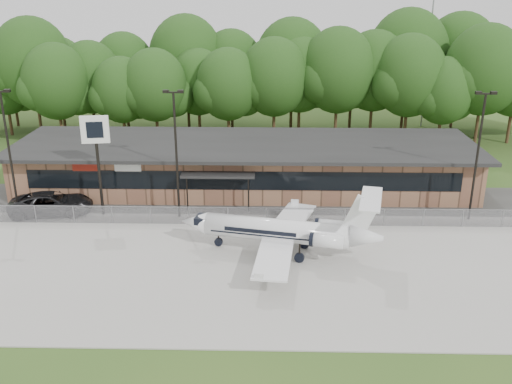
{
  "coord_description": "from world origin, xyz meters",
  "views": [
    {
      "loc": [
        2.16,
        -25.49,
        17.76
      ],
      "look_at": [
        1.25,
        12.0,
        3.89
      ],
      "focal_mm": 40.0,
      "sensor_mm": 36.0,
      "label": 1
    }
  ],
  "objects_px": {
    "business_jet": "(284,232)",
    "pole_sign": "(96,140)",
    "terminal": "(245,164)",
    "suv": "(51,203)"
  },
  "relations": [
    {
      "from": "business_jet",
      "to": "terminal",
      "type": "bearing_deg",
      "value": 115.18
    },
    {
      "from": "business_jet",
      "to": "pole_sign",
      "type": "relative_size",
      "value": 1.73
    },
    {
      "from": "suv",
      "to": "business_jet",
      "type": "bearing_deg",
      "value": -119.97
    },
    {
      "from": "suv",
      "to": "terminal",
      "type": "bearing_deg",
      "value": -75.49
    },
    {
      "from": "business_jet",
      "to": "suv",
      "type": "distance_m",
      "value": 19.91
    },
    {
      "from": "terminal",
      "to": "suv",
      "type": "relative_size",
      "value": 6.3
    },
    {
      "from": "business_jet",
      "to": "pole_sign",
      "type": "xyz_separation_m",
      "value": [
        -14.44,
        6.69,
        4.55
      ]
    },
    {
      "from": "terminal",
      "to": "pole_sign",
      "type": "height_order",
      "value": "pole_sign"
    },
    {
      "from": "terminal",
      "to": "suv",
      "type": "distance_m",
      "value": 16.99
    },
    {
      "from": "suv",
      "to": "pole_sign",
      "type": "distance_m",
      "value": 6.82
    }
  ]
}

